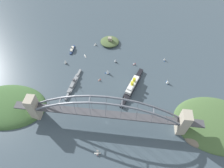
# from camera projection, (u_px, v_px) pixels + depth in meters

# --- Properties ---
(ground_plane) EXTENTS (1400.00, 1400.00, 0.00)m
(ground_plane) POSITION_uv_depth(u_px,v_px,m) (107.00, 122.00, 320.28)
(ground_plane) COLOR #3D4C56
(harbor_arch_bridge) EXTENTS (306.21, 18.35, 69.80)m
(harbor_arch_bridge) POSITION_uv_depth(u_px,v_px,m) (106.00, 114.00, 298.09)
(harbor_arch_bridge) COLOR #ADA38E
(harbor_arch_bridge) RESTS_ON ground
(headland_west_shore) EXTENTS (144.43, 96.89, 27.43)m
(headland_west_shore) POSITION_uv_depth(u_px,v_px,m) (6.00, 107.00, 340.55)
(headland_west_shore) COLOR #3D6033
(headland_west_shore) RESTS_ON ground
(headland_east_shore) EXTENTS (146.34, 111.52, 23.74)m
(headland_east_shore) POSITION_uv_depth(u_px,v_px,m) (216.00, 125.00, 317.47)
(headland_east_shore) COLOR #476638
(headland_east_shore) RESTS_ON ground
(ocean_liner) EXTENTS (42.01, 99.69, 19.82)m
(ocean_liner) POSITION_uv_depth(u_px,v_px,m) (132.00, 86.00, 363.48)
(ocean_liner) COLOR black
(ocean_liner) RESTS_ON ground
(naval_cruiser) EXTENTS (15.24, 79.88, 16.93)m
(naval_cruiser) POSITION_uv_depth(u_px,v_px,m) (73.00, 83.00, 371.38)
(naval_cruiser) COLOR gray
(naval_cruiser) RESTS_ON ground
(harbor_ferry_steamer) EXTENTS (6.64, 30.54, 8.54)m
(harbor_ferry_steamer) POSITION_uv_depth(u_px,v_px,m) (72.00, 49.00, 437.18)
(harbor_ferry_steamer) COLOR navy
(harbor_ferry_steamer) RESTS_ON ground
(fort_island_mid_harbor) EXTENTS (45.46, 44.14, 16.99)m
(fort_island_mid_harbor) POSITION_uv_depth(u_px,v_px,m) (110.00, 41.00, 453.02)
(fort_island_mid_harbor) COLOR #4C6038
(fort_island_mid_harbor) RESTS_ON ground
(seaplane_taxiing_near_bridge) EXTENTS (9.96, 8.14, 4.78)m
(seaplane_taxiing_near_bridge) POSITION_uv_depth(u_px,v_px,m) (98.00, 153.00, 285.31)
(seaplane_taxiing_near_bridge) COLOR #B7B7B2
(seaplane_taxiing_near_bridge) RESTS_ON ground
(small_boat_0) EXTENTS (6.38, 9.67, 10.06)m
(small_boat_0) POSITION_uv_depth(u_px,v_px,m) (168.00, 82.00, 371.73)
(small_boat_0) COLOR #234C8C
(small_boat_0) RESTS_ON ground
(small_boat_1) EXTENTS (4.06, 6.90, 7.98)m
(small_boat_1) POSITION_uv_depth(u_px,v_px,m) (165.00, 59.00, 414.42)
(small_boat_1) COLOR #234C8C
(small_boat_1) RESTS_ON ground
(small_boat_2) EXTENTS (6.15, 6.42, 7.39)m
(small_boat_2) POSITION_uv_depth(u_px,v_px,m) (134.00, 63.00, 406.48)
(small_boat_2) COLOR #B2231E
(small_boat_2) RESTS_ON ground
(small_boat_3) EXTENTS (6.93, 11.01, 1.88)m
(small_boat_3) POSITION_uv_depth(u_px,v_px,m) (85.00, 56.00, 425.60)
(small_boat_3) COLOR silver
(small_boat_3) RESTS_ON ground
(small_boat_4) EXTENTS (6.71, 7.14, 7.58)m
(small_boat_4) POSITION_uv_depth(u_px,v_px,m) (95.00, 44.00, 448.50)
(small_boat_4) COLOR silver
(small_boat_4) RESTS_ON ground
(small_boat_5) EXTENTS (7.05, 9.60, 10.27)m
(small_boat_5) POSITION_uv_depth(u_px,v_px,m) (65.00, 62.00, 407.89)
(small_boat_5) COLOR black
(small_boat_5) RESTS_ON ground
(small_boat_6) EXTENTS (7.40, 5.66, 8.86)m
(small_boat_6) POSITION_uv_depth(u_px,v_px,m) (115.00, 61.00, 410.88)
(small_boat_6) COLOR black
(small_boat_6) RESTS_ON ground
(small_boat_7) EXTENTS (10.60, 5.93, 12.37)m
(small_boat_7) POSITION_uv_depth(u_px,v_px,m) (108.00, 72.00, 387.99)
(small_boat_7) COLOR #234C8C
(small_boat_7) RESTS_ON ground
(small_boat_8) EXTENTS (5.14, 6.46, 6.43)m
(small_boat_8) POSITION_uv_depth(u_px,v_px,m) (99.00, 79.00, 378.04)
(small_boat_8) COLOR #B2231E
(small_boat_8) RESTS_ON ground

